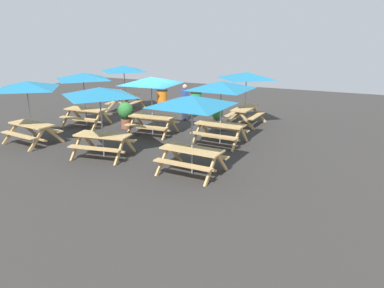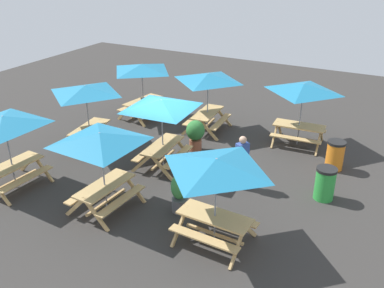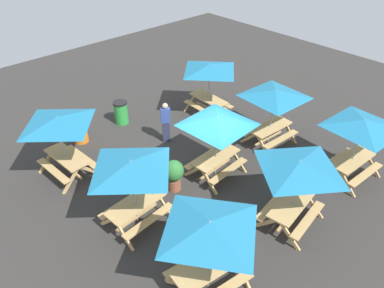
{
  "view_description": "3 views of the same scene",
  "coord_description": "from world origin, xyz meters",
  "px_view_note": "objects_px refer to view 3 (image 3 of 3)",
  "views": [
    {
      "loc": [
        -7.86,
        12.61,
        4.02
      ],
      "look_at": [
        -3.51,
        3.35,
        0.9
      ],
      "focal_mm": 35.0,
      "sensor_mm": 36.0,
      "label": 1
    },
    {
      "loc": [
        -10.9,
        -6.56,
        6.66
      ],
      "look_at": [
        -0.03,
        -0.83,
        0.9
      ],
      "focal_mm": 40.0,
      "sensor_mm": 36.0,
      "label": 2
    },
    {
      "loc": [
        7.27,
        7.04,
        8.29
      ],
      "look_at": [
        -0.03,
        -0.83,
        0.9
      ],
      "focal_mm": 35.0,
      "sensor_mm": 36.0,
      "label": 3
    }
  ],
  "objects_px": {
    "picnic_table_1": "(210,71)",
    "picnic_table_0": "(299,170)",
    "picnic_table_6": "(132,170)",
    "picnic_table_3": "(210,231)",
    "picnic_table_4": "(275,98)",
    "picnic_table_5": "(59,125)",
    "picnic_table_7": "(217,126)",
    "trash_bin_orange": "(80,131)",
    "trash_bin_green": "(121,112)",
    "potted_plant_1": "(220,120)",
    "picnic_table_2": "(362,128)",
    "person_standing": "(166,121)",
    "potted_plant_0": "(174,173)"
  },
  "relations": [
    {
      "from": "picnic_table_6",
      "to": "person_standing",
      "type": "xyz_separation_m",
      "value": [
        -3.43,
        -2.79,
        -1.1
      ]
    },
    {
      "from": "picnic_table_6",
      "to": "picnic_table_7",
      "type": "bearing_deg",
      "value": 176.16
    },
    {
      "from": "potted_plant_1",
      "to": "trash_bin_green",
      "type": "bearing_deg",
      "value": -53.3
    },
    {
      "from": "picnic_table_4",
      "to": "picnic_table_5",
      "type": "distance_m",
      "value": 7.52
    },
    {
      "from": "picnic_table_2",
      "to": "potted_plant_1",
      "type": "distance_m",
      "value": 5.34
    },
    {
      "from": "person_standing",
      "to": "trash_bin_green",
      "type": "bearing_deg",
      "value": 136.3
    },
    {
      "from": "trash_bin_orange",
      "to": "potted_plant_1",
      "type": "xyz_separation_m",
      "value": [
        -4.47,
        3.24,
        0.09
      ]
    },
    {
      "from": "picnic_table_0",
      "to": "potted_plant_1",
      "type": "relative_size",
      "value": 2.06
    },
    {
      "from": "picnic_table_2",
      "to": "person_standing",
      "type": "xyz_separation_m",
      "value": [
        3.17,
        -6.0,
        -1.1
      ]
    },
    {
      "from": "picnic_table_1",
      "to": "picnic_table_7",
      "type": "relative_size",
      "value": 0.83
    },
    {
      "from": "picnic_table_6",
      "to": "picnic_table_0",
      "type": "bearing_deg",
      "value": 133.06
    },
    {
      "from": "picnic_table_3",
      "to": "picnic_table_5",
      "type": "bearing_deg",
      "value": -78.61
    },
    {
      "from": "picnic_table_2",
      "to": "picnic_table_7",
      "type": "xyz_separation_m",
      "value": [
        3.26,
        -3.22,
        0.0
      ]
    },
    {
      "from": "picnic_table_6",
      "to": "potted_plant_1",
      "type": "relative_size",
      "value": 2.06
    },
    {
      "from": "picnic_table_6",
      "to": "picnic_table_2",
      "type": "bearing_deg",
      "value": 150.01
    },
    {
      "from": "picnic_table_4",
      "to": "potted_plant_0",
      "type": "relative_size",
      "value": 2.52
    },
    {
      "from": "picnic_table_2",
      "to": "picnic_table_7",
      "type": "distance_m",
      "value": 4.58
    },
    {
      "from": "potted_plant_1",
      "to": "picnic_table_1",
      "type": "bearing_deg",
      "value": -118.7
    },
    {
      "from": "potted_plant_0",
      "to": "picnic_table_4",
      "type": "bearing_deg",
      "value": 174.19
    },
    {
      "from": "picnic_table_1",
      "to": "picnic_table_0",
      "type": "bearing_deg",
      "value": -21.9
    },
    {
      "from": "picnic_table_1",
      "to": "picnic_table_2",
      "type": "relative_size",
      "value": 0.83
    },
    {
      "from": "picnic_table_1",
      "to": "person_standing",
      "type": "xyz_separation_m",
      "value": [
        2.75,
        0.42,
        -1.1
      ]
    },
    {
      "from": "potted_plant_1",
      "to": "picnic_table_7",
      "type": "bearing_deg",
      "value": 40.82
    },
    {
      "from": "picnic_table_6",
      "to": "picnic_table_7",
      "type": "height_order",
      "value": "same"
    },
    {
      "from": "picnic_table_4",
      "to": "potted_plant_0",
      "type": "height_order",
      "value": "picnic_table_4"
    },
    {
      "from": "picnic_table_0",
      "to": "potted_plant_1",
      "type": "bearing_deg",
      "value": -121.75
    },
    {
      "from": "person_standing",
      "to": "picnic_table_2",
      "type": "bearing_deg",
      "value": -27.94
    },
    {
      "from": "picnic_table_0",
      "to": "person_standing",
      "type": "relative_size",
      "value": 1.4
    },
    {
      "from": "picnic_table_2",
      "to": "person_standing",
      "type": "distance_m",
      "value": 6.87
    },
    {
      "from": "trash_bin_green",
      "to": "picnic_table_2",
      "type": "bearing_deg",
      "value": 113.78
    },
    {
      "from": "picnic_table_0",
      "to": "picnic_table_6",
      "type": "xyz_separation_m",
      "value": [
        3.31,
        -3.07,
        0.0
      ]
    },
    {
      "from": "person_standing",
      "to": "picnic_table_3",
      "type": "bearing_deg",
      "value": -86.57
    },
    {
      "from": "picnic_table_3",
      "to": "picnic_table_4",
      "type": "relative_size",
      "value": 0.83
    },
    {
      "from": "picnic_table_5",
      "to": "potted_plant_1",
      "type": "xyz_separation_m",
      "value": [
        -5.79,
        1.69,
        -1.4
      ]
    },
    {
      "from": "picnic_table_1",
      "to": "picnic_table_6",
      "type": "relative_size",
      "value": 1.0
    },
    {
      "from": "picnic_table_3",
      "to": "trash_bin_orange",
      "type": "bearing_deg",
      "value": -88.65
    },
    {
      "from": "potted_plant_0",
      "to": "trash_bin_green",
      "type": "bearing_deg",
      "value": -103.41
    },
    {
      "from": "picnic_table_7",
      "to": "picnic_table_2",
      "type": "bearing_deg",
      "value": 131.76
    },
    {
      "from": "picnic_table_6",
      "to": "trash_bin_orange",
      "type": "relative_size",
      "value": 2.38
    },
    {
      "from": "potted_plant_0",
      "to": "picnic_table_0",
      "type": "bearing_deg",
      "value": 113.52
    },
    {
      "from": "picnic_table_4",
      "to": "trash_bin_orange",
      "type": "relative_size",
      "value": 2.88
    },
    {
      "from": "picnic_table_7",
      "to": "potted_plant_1",
      "type": "height_order",
      "value": "picnic_table_7"
    },
    {
      "from": "picnic_table_1",
      "to": "trash_bin_orange",
      "type": "relative_size",
      "value": 2.38
    },
    {
      "from": "picnic_table_5",
      "to": "picnic_table_7",
      "type": "xyz_separation_m",
      "value": [
        -3.72,
        3.48,
        0.0
      ]
    },
    {
      "from": "picnic_table_0",
      "to": "picnic_table_2",
      "type": "distance_m",
      "value": 3.3
    },
    {
      "from": "picnic_table_0",
      "to": "potted_plant_0",
      "type": "relative_size",
      "value": 2.09
    },
    {
      "from": "picnic_table_5",
      "to": "trash_bin_green",
      "type": "distance_m",
      "value": 3.98
    },
    {
      "from": "trash_bin_orange",
      "to": "trash_bin_green",
      "type": "xyz_separation_m",
      "value": [
        -1.98,
        -0.1,
        0.0
      ]
    },
    {
      "from": "picnic_table_2",
      "to": "trash_bin_orange",
      "type": "relative_size",
      "value": 2.88
    },
    {
      "from": "picnic_table_2",
      "to": "picnic_table_6",
      "type": "bearing_deg",
      "value": -22.38
    }
  ]
}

